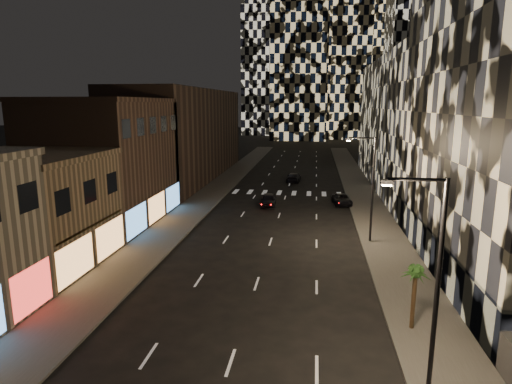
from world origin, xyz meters
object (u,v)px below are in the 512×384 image
(streetlight_near, at_px, (432,272))
(streetlight_far, at_px, (370,182))
(car_dark_oncoming, at_px, (294,177))
(palm_tree, at_px, (415,277))
(car_dark_midlane, at_px, (268,200))
(car_dark_rightlane, at_px, (342,200))

(streetlight_near, bearing_deg, streetlight_far, 90.00)
(streetlight_near, bearing_deg, car_dark_oncoming, 99.18)
(car_dark_oncoming, bearing_deg, palm_tree, 104.07)
(palm_tree, bearing_deg, streetlight_near, -97.10)
(palm_tree, bearing_deg, streetlight_far, 92.49)
(streetlight_far, relative_size, car_dark_midlane, 2.12)
(car_dark_midlane, height_order, car_dark_rightlane, car_dark_midlane)
(car_dark_midlane, height_order, car_dark_oncoming, car_dark_midlane)
(palm_tree, bearing_deg, car_dark_oncoming, 101.08)
(car_dark_rightlane, bearing_deg, streetlight_near, -93.59)
(streetlight_far, bearing_deg, car_dark_oncoming, 105.36)
(streetlight_near, height_order, streetlight_far, same)
(streetlight_near, xyz_separation_m, car_dark_midlane, (-10.02, 32.25, -4.63))
(streetlight_far, relative_size, car_dark_rightlane, 2.05)
(streetlight_near, height_order, car_dark_rightlane, streetlight_near)
(car_dark_rightlane, relative_size, palm_tree, 1.25)
(streetlight_near, relative_size, car_dark_midlane, 2.12)
(car_dark_midlane, relative_size, car_dark_rightlane, 0.97)
(streetlight_far, xyz_separation_m, car_dark_midlane, (-10.02, 12.25, -4.63))
(streetlight_far, bearing_deg, streetlight_near, -90.00)
(streetlight_near, height_order, palm_tree, streetlight_near)
(car_dark_midlane, bearing_deg, car_dark_oncoming, 79.16)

